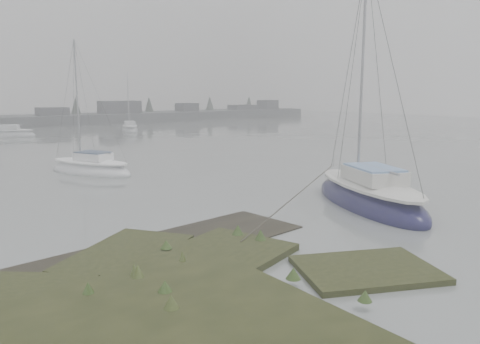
% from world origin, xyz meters
% --- Properties ---
extents(ground, '(160.00, 160.00, 0.00)m').
position_xyz_m(ground, '(0.00, 30.00, 0.00)').
color(ground, slate).
rests_on(ground, ground).
extents(far_shoreline, '(60.00, 8.00, 4.15)m').
position_xyz_m(far_shoreline, '(26.84, 61.90, 0.85)').
color(far_shoreline, '#4C4F51').
rests_on(far_shoreline, ground).
extents(sailboat_main, '(5.38, 8.10, 10.91)m').
position_xyz_m(sailboat_main, '(6.58, 4.10, 0.34)').
color(sailboat_main, '#15133B').
rests_on(sailboat_main, ground).
extents(sailboat_white, '(4.20, 6.09, 8.23)m').
position_xyz_m(sailboat_white, '(0.15, 18.83, 0.26)').
color(sailboat_white, white).
rests_on(sailboat_white, ground).
extents(sailboat_far_b, '(3.51, 5.75, 7.72)m').
position_xyz_m(sailboat_far_b, '(14.43, 45.07, 0.24)').
color(sailboat_far_b, '#B6BDC0').
rests_on(sailboat_far_b, ground).
extents(sailboat_far_c, '(5.95, 4.19, 8.05)m').
position_xyz_m(sailboat_far_c, '(1.06, 46.20, 0.25)').
color(sailboat_far_c, '#B3BABE').
rests_on(sailboat_far_c, ground).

